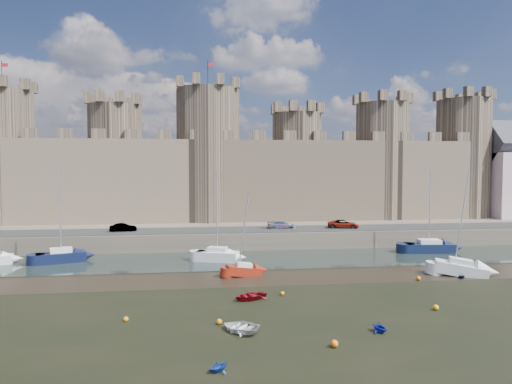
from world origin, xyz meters
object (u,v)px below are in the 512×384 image
car_3 (343,224)px  sailboat_4 (244,269)px  sailboat_3 (429,247)px  sailboat_5 (461,268)px  car_1 (123,228)px  dinghy_1 (218,366)px  sailboat_1 (61,256)px  sailboat_2 (217,255)px  car_2 (282,225)px

car_3 → sailboat_4: 24.88m
car_3 → sailboat_3: 12.74m
sailboat_4 → sailboat_5: 23.68m
car_1 → dinghy_1: size_ratio=2.88×
sailboat_1 → sailboat_2: bearing=-24.7°
sailboat_4 → dinghy_1: 23.53m
car_3 → dinghy_1: size_ratio=3.60×
sailboat_1 → sailboat_5: size_ratio=0.98×
sailboat_5 → car_1: bearing=174.5°
sailboat_3 → sailboat_4: bearing=-152.8°
car_2 → dinghy_1: (-11.29, -41.87, -2.79)m
sailboat_2 → sailboat_3: (29.23, 2.36, -0.01)m
sailboat_1 → sailboat_2: (19.17, -1.73, 0.00)m
sailboat_3 → dinghy_1: sailboat_3 is taller
car_1 → car_2: car_2 is taller
car_1 → car_3: car_3 is taller
sailboat_1 → sailboat_5: (45.26, -12.21, -0.06)m
sailboat_3 → sailboat_5: (-3.14, -12.84, -0.05)m
sailboat_3 → sailboat_1: bearing=-172.7°
sailboat_4 → dinghy_1: size_ratio=6.84×
sailboat_5 → car_3: bearing=130.2°
sailboat_1 → sailboat_4: (21.75, -9.41, -0.19)m
car_2 → sailboat_2: 15.10m
sailboat_2 → sailboat_3: 29.33m
sailboat_3 → sailboat_5: bearing=-97.1°
dinghy_1 → car_1: bearing=-17.0°
car_1 → sailboat_5: (39.21, -21.12, -2.31)m
car_3 → sailboat_3: size_ratio=0.41×
sailboat_1 → dinghy_1: size_ratio=8.63×
sailboat_4 → sailboat_5: bearing=-18.7°
sailboat_2 → car_2: bearing=66.0°
sailboat_3 → sailboat_4: (-26.65, -10.03, -0.18)m
car_3 → sailboat_3: sailboat_3 is taller
car_1 → car_3: size_ratio=0.80×
car_2 → sailboat_5: bearing=-136.9°
sailboat_2 → sailboat_3: bearing=23.3°
car_1 → sailboat_3: (42.34, -8.28, -2.26)m
sailboat_4 → dinghy_1: (-3.74, -23.22, -0.34)m
sailboat_2 → dinghy_1: size_ratio=8.56×
car_1 → sailboat_2: (13.11, -10.64, -2.25)m
sailboat_3 → sailboat_4: 28.48m
car_1 → dinghy_1: car_1 is taller
car_2 → sailboat_5: size_ratio=0.38×
sailboat_5 → dinghy_1: (-27.26, -20.42, -0.46)m
sailboat_4 → sailboat_5: size_ratio=0.78×
dinghy_1 → car_3: bearing=-59.8°
car_3 → car_2: bearing=100.4°
car_2 → sailboat_2: size_ratio=0.39×
car_1 → car_2: 23.24m
car_3 → sailboat_2: bearing=132.1°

